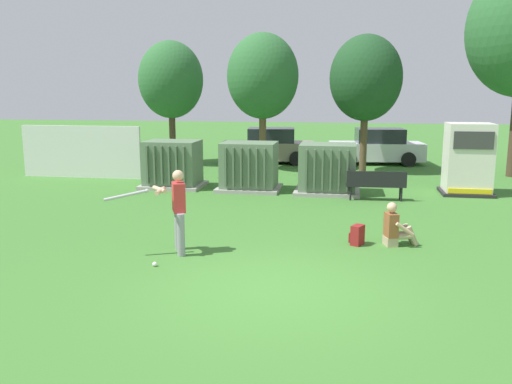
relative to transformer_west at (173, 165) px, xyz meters
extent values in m
plane|color=#3D752D|center=(4.77, -9.09, -0.79)|extent=(96.00, 96.00, 0.00)
cube|color=silver|center=(-4.14, 1.41, 0.21)|extent=(4.80, 0.12, 2.00)
cube|color=#9E9B93|center=(0.00, 0.01, -0.73)|extent=(2.10, 1.70, 0.12)
cube|color=#607A5B|center=(0.00, 0.01, 0.08)|extent=(1.80, 1.40, 1.50)
cube|color=#52684E|center=(-0.64, -0.75, 0.08)|extent=(0.06, 0.12, 1.27)
cube|color=#52684E|center=(-0.38, -0.75, 0.08)|extent=(0.06, 0.12, 1.27)
cube|color=#52684E|center=(-0.13, -0.75, 0.08)|extent=(0.06, 0.12, 1.27)
cube|color=#52684E|center=(0.13, -0.75, 0.08)|extent=(0.06, 0.12, 1.27)
cube|color=#52684E|center=(0.38, -0.75, 0.08)|extent=(0.06, 0.12, 1.27)
cube|color=#52684E|center=(0.64, -0.75, 0.08)|extent=(0.06, 0.12, 1.27)
cube|color=#9E9B93|center=(2.72, -0.11, -0.73)|extent=(2.10, 1.70, 0.12)
cube|color=#607A5B|center=(2.72, -0.11, 0.08)|extent=(1.80, 1.40, 1.50)
cube|color=#52684E|center=(2.09, -0.87, 0.08)|extent=(0.06, 0.12, 1.27)
cube|color=#52684E|center=(2.34, -0.87, 0.08)|extent=(0.06, 0.12, 1.27)
cube|color=#52684E|center=(2.60, -0.87, 0.08)|extent=(0.06, 0.12, 1.27)
cube|color=#52684E|center=(2.85, -0.87, 0.08)|extent=(0.06, 0.12, 1.27)
cube|color=#52684E|center=(3.11, -0.87, 0.08)|extent=(0.06, 0.12, 1.27)
cube|color=#52684E|center=(3.36, -0.87, 0.08)|extent=(0.06, 0.12, 1.27)
cube|color=#9E9B93|center=(5.35, -0.21, -0.73)|extent=(2.10, 1.70, 0.12)
cube|color=#607A5B|center=(5.35, -0.21, 0.08)|extent=(1.80, 1.40, 1.50)
cube|color=#52684E|center=(4.71, -0.97, 0.08)|extent=(0.06, 0.12, 1.27)
cube|color=#52684E|center=(4.96, -0.97, 0.08)|extent=(0.06, 0.12, 1.27)
cube|color=#52684E|center=(5.22, -0.97, 0.08)|extent=(0.06, 0.12, 1.27)
cube|color=#52684E|center=(5.47, -0.97, 0.08)|extent=(0.06, 0.12, 1.27)
cube|color=#52684E|center=(5.73, -0.97, 0.08)|extent=(0.06, 0.12, 1.27)
cube|color=#52684E|center=(5.98, -0.97, 0.08)|extent=(0.06, 0.12, 1.27)
cube|color=#262626|center=(9.82, 0.41, -0.74)|extent=(1.60, 1.40, 0.10)
cube|color=silver|center=(9.82, 0.41, 0.41)|extent=(1.40, 1.20, 2.20)
cube|color=#383838|center=(9.82, -0.21, 1.02)|extent=(1.19, 0.04, 0.55)
cube|color=yellow|center=(9.82, -0.21, -0.59)|extent=(1.33, 0.04, 0.16)
cube|color=black|center=(6.86, -1.09, -0.34)|extent=(1.82, 0.50, 0.05)
cube|color=black|center=(6.87, -1.27, -0.09)|extent=(1.80, 0.14, 0.44)
cylinder|color=black|center=(6.09, -1.00, -0.58)|extent=(0.06, 0.06, 0.42)
cylinder|color=black|center=(7.62, -0.91, -0.58)|extent=(0.06, 0.06, 0.42)
cylinder|color=black|center=(6.10, -1.28, -0.58)|extent=(0.06, 0.06, 0.42)
cylinder|color=black|center=(7.63, -1.19, -0.58)|extent=(0.06, 0.06, 0.42)
cylinder|color=gray|center=(2.68, -7.56, -0.35)|extent=(0.16, 0.16, 0.88)
cylinder|color=gray|center=(2.49, -7.12, -0.35)|extent=(0.16, 0.16, 0.88)
cube|color=red|center=(2.58, -7.34, 0.39)|extent=(0.38, 0.46, 0.60)
sphere|color=#DBAD89|center=(2.58, -7.34, 0.84)|extent=(0.23, 0.23, 0.23)
cylinder|color=#DBAD89|center=(2.28, -7.57, 0.55)|extent=(0.13, 0.55, 0.09)
cylinder|color=#DBAD89|center=(2.20, -7.41, 0.55)|extent=(0.44, 0.45, 0.09)
cylinder|color=#B2B2B7|center=(1.62, -7.77, 0.48)|extent=(0.80, 0.40, 0.21)
sphere|color=#B2B2B7|center=(2.01, -7.59, 0.55)|extent=(0.08, 0.08, 0.08)
sphere|color=white|center=(2.38, -8.29, -0.74)|extent=(0.09, 0.09, 0.09)
cube|color=tan|center=(6.95, -6.07, -0.69)|extent=(0.33, 0.39, 0.20)
cube|color=brown|center=(6.95, -6.07, -0.33)|extent=(0.31, 0.41, 0.52)
sphere|color=#DBAD89|center=(6.95, -6.07, 0.06)|extent=(0.22, 0.22, 0.22)
cylinder|color=tan|center=(7.14, -5.91, -0.57)|extent=(0.47, 0.25, 0.13)
cylinder|color=tan|center=(7.36, -5.84, -0.56)|extent=(0.32, 0.20, 0.46)
cylinder|color=tan|center=(7.20, -6.10, -0.57)|extent=(0.47, 0.25, 0.13)
cylinder|color=tan|center=(7.41, -6.04, -0.56)|extent=(0.32, 0.20, 0.46)
cylinder|color=#DBAD89|center=(7.10, -5.78, -0.37)|extent=(0.42, 0.19, 0.32)
cylinder|color=#DBAD89|center=(7.23, -6.22, -0.37)|extent=(0.42, 0.19, 0.32)
cube|color=maroon|center=(6.24, -6.14, -0.57)|extent=(0.32, 0.38, 0.44)
cube|color=maroon|center=(6.13, -6.08, -0.63)|extent=(0.15, 0.23, 0.22)
cylinder|color=#4C3828|center=(-1.91, 5.73, 0.38)|extent=(0.29, 0.29, 2.34)
ellipsoid|color=#2D6633|center=(-1.91, 5.73, 3.01)|extent=(2.88, 2.88, 3.42)
cylinder|color=brown|center=(2.42, 4.68, 0.42)|extent=(0.30, 0.30, 2.41)
ellipsoid|color=#2D6633|center=(2.42, 4.68, 3.12)|extent=(2.97, 2.97, 3.52)
cylinder|color=brown|center=(6.61, 4.70, 0.39)|extent=(0.29, 0.29, 2.35)
ellipsoid|color=#1E4723|center=(6.61, 4.70, 3.03)|extent=(2.90, 2.90, 3.44)
cube|color=gray|center=(2.34, 6.81, -0.21)|extent=(4.36, 2.15, 0.80)
cube|color=#262B33|center=(2.49, 6.83, 0.51)|extent=(2.26, 1.78, 0.64)
cylinder|color=black|center=(1.13, 5.82, -0.47)|extent=(0.66, 0.29, 0.64)
cylinder|color=black|center=(0.95, 7.51, -0.47)|extent=(0.66, 0.29, 0.64)
cylinder|color=black|center=(3.72, 6.11, -0.47)|extent=(0.66, 0.29, 0.64)
cylinder|color=black|center=(3.54, 7.80, -0.47)|extent=(0.66, 0.29, 0.64)
cube|color=silver|center=(7.26, 7.37, -0.21)|extent=(4.37, 2.16, 0.80)
cube|color=#262B33|center=(7.41, 7.39, 0.51)|extent=(2.26, 1.79, 0.64)
cylinder|color=black|center=(6.06, 6.38, -0.47)|extent=(0.66, 0.29, 0.64)
cylinder|color=black|center=(5.87, 8.07, -0.47)|extent=(0.66, 0.29, 0.64)
cylinder|color=black|center=(8.65, 6.68, -0.47)|extent=(0.66, 0.29, 0.64)
cylinder|color=black|center=(8.46, 8.37, -0.47)|extent=(0.66, 0.29, 0.64)
camera|label=1|loc=(5.96, -17.65, 2.55)|focal=37.53mm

